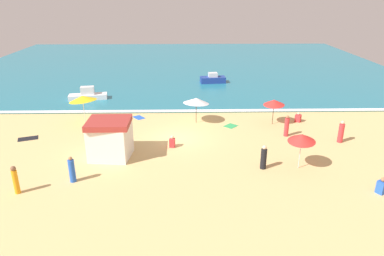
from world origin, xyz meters
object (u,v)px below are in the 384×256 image
lifeguard_cabana (110,138)px  beachgoer_6 (103,125)px  beachgoer_8 (298,118)px  beach_umbrella_3 (196,101)px  small_boat_0 (88,95)px  beachgoer_2 (287,126)px  beachgoer_4 (341,132)px  beach_umbrella_4 (83,98)px  beachgoer_3 (172,142)px  beach_umbrella_0 (302,138)px  beachgoer_1 (15,180)px  beachgoer_5 (264,158)px  beachgoer_7 (72,170)px  small_boat_1 (213,79)px  beachgoer_0 (382,187)px  beach_umbrella_2 (274,102)px

lifeguard_cabana → beachgoer_6: (-1.62, 5.02, -0.99)m
beachgoer_6 → beachgoer_8: bearing=5.3°
beach_umbrella_3 → small_boat_0: size_ratio=0.78×
beachgoer_2 → beachgoer_4: 3.89m
beach_umbrella_4 → beachgoer_3: (7.60, -5.31, -1.73)m
beach_umbrella_0 → beachgoer_8: (2.51, 8.41, -1.73)m
beach_umbrella_4 → beachgoer_6: size_ratio=3.75×
beachgoer_1 → beachgoer_6: bearing=74.1°
beachgoer_2 → beachgoer_5: beachgoer_2 is taller
lifeguard_cabana → beachgoer_2: (12.79, 3.37, -0.56)m
beachgoer_6 → beachgoer_7: size_ratio=0.53×
beachgoer_7 → beachgoer_8: size_ratio=1.93×
beachgoer_3 → beachgoer_2: bearing=12.2°
beachgoer_3 → small_boat_0: 14.91m
small_boat_1 → beach_umbrella_0: bearing=-80.2°
beach_umbrella_4 → beachgoer_2: (16.34, -3.43, -1.33)m
beachgoer_1 → small_boat_0: (-0.60, 17.90, -0.31)m
beach_umbrella_0 → small_boat_0: size_ratio=0.61×
beachgoer_5 → beachgoer_2: bearing=61.3°
beachgoer_1 → beachgoer_3: (8.40, 6.01, -0.44)m
beachgoer_5 → beachgoer_6: (-11.52, 6.93, -0.39)m
beach_umbrella_4 → small_boat_1: beach_umbrella_4 is taller
beach_umbrella_4 → beachgoer_8: size_ratio=3.87×
lifeguard_cabana → beachgoer_0: (15.83, -4.96, -0.93)m
beachgoer_0 → beachgoer_1: (-20.17, 0.44, 0.41)m
beachgoer_3 → small_boat_0: (-8.99, 11.90, 0.13)m
beach_umbrella_4 → beachgoer_6: bearing=-42.8°
beach_umbrella_0 → beachgoer_4: beach_umbrella_0 is taller
beachgoer_0 → beachgoer_5: 6.67m
beachgoer_4 → small_boat_1: bearing=114.3°
beach_umbrella_2 → beachgoer_1: bearing=-147.7°
beachgoer_7 → beachgoer_2: bearing=24.8°
beach_umbrella_2 → beach_umbrella_3: 6.43m
beachgoer_8 → beachgoer_2: bearing=-120.9°
lifeguard_cabana → beach_umbrella_2: size_ratio=1.12×
beachgoer_1 → beachgoer_5: (14.24, 2.61, -0.08)m
beachgoer_6 → small_boat_0: bearing=111.6°
beach_umbrella_4 → beachgoer_4: size_ratio=1.92×
beach_umbrella_2 → beach_umbrella_3: beach_umbrella_3 is taller
beach_umbrella_3 → beach_umbrella_4: (-9.49, 0.32, 0.17)m
beachgoer_0 → small_boat_0: bearing=138.5°
lifeguard_cabana → beachgoer_0: 16.61m
lifeguard_cabana → beach_umbrella_2: bearing=26.0°
beachgoer_1 → beachgoer_8: 21.99m
beachgoer_2 → beachgoer_3: 8.94m
beachgoer_7 → beachgoer_3: bearing=40.1°
beachgoer_8 → lifeguard_cabana: bearing=-156.1°
beachgoer_3 → beachgoer_4: bearing=2.9°
lifeguard_cabana → beachgoer_2: 13.24m
beachgoer_1 → beachgoer_7: (2.71, 1.22, -0.08)m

